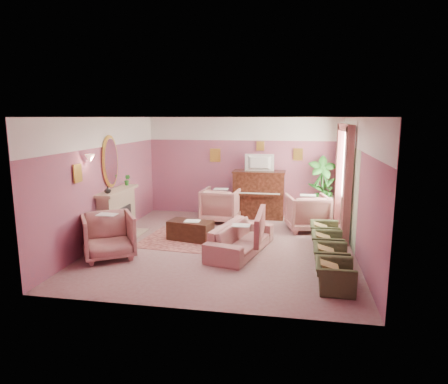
% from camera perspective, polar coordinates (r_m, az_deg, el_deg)
% --- Properties ---
extents(floor, '(5.50, 6.00, 0.01)m').
position_cam_1_polar(floor, '(8.89, 0.08, -7.71)').
color(floor, gray).
rests_on(floor, ground).
extents(ceiling, '(5.50, 6.00, 0.01)m').
position_cam_1_polar(ceiling, '(8.44, 0.09, 10.65)').
color(ceiling, white).
rests_on(ceiling, wall_back).
extents(wall_back, '(5.50, 0.02, 2.80)m').
position_cam_1_polar(wall_back, '(11.49, 2.70, 3.64)').
color(wall_back, '#805275').
rests_on(wall_back, floor).
extents(wall_front, '(5.50, 0.02, 2.80)m').
position_cam_1_polar(wall_front, '(5.68, -5.22, -3.66)').
color(wall_front, '#805275').
rests_on(wall_front, floor).
extents(wall_left, '(0.02, 6.00, 2.80)m').
position_cam_1_polar(wall_left, '(9.42, -16.63, 1.66)').
color(wall_left, '#805275').
rests_on(wall_left, floor).
extents(wall_right, '(0.02, 6.00, 2.80)m').
position_cam_1_polar(wall_right, '(8.52, 18.62, 0.63)').
color(wall_right, '#805275').
rests_on(wall_right, floor).
extents(picture_rail_band, '(5.50, 0.01, 0.65)m').
position_cam_1_polar(picture_rail_band, '(11.40, 2.74, 9.00)').
color(picture_rail_band, white).
rests_on(picture_rail_band, wall_back).
extents(stripe_panel, '(0.01, 3.00, 2.15)m').
position_cam_1_polar(stripe_panel, '(9.84, 17.34, 0.07)').
color(stripe_panel, beige).
rests_on(stripe_panel, wall_right).
extents(fireplace_surround, '(0.30, 1.40, 1.10)m').
position_cam_1_polar(fireplace_surround, '(9.69, -14.98, -3.15)').
color(fireplace_surround, tan).
rests_on(fireplace_surround, floor).
extents(fireplace_inset, '(0.18, 0.72, 0.68)m').
position_cam_1_polar(fireplace_inset, '(9.69, -14.40, -4.04)').
color(fireplace_inset, black).
rests_on(fireplace_inset, floor).
extents(fire_ember, '(0.06, 0.54, 0.10)m').
position_cam_1_polar(fire_ember, '(9.72, -14.14, -5.08)').
color(fire_ember, '#FF5E00').
rests_on(fire_ember, floor).
extents(mantel_shelf, '(0.40, 1.55, 0.07)m').
position_cam_1_polar(mantel_shelf, '(9.56, -14.99, 0.16)').
color(mantel_shelf, tan).
rests_on(mantel_shelf, fireplace_surround).
extents(hearth, '(0.55, 1.50, 0.02)m').
position_cam_1_polar(hearth, '(9.75, -13.76, -6.28)').
color(hearth, tan).
rests_on(hearth, floor).
extents(mirror_frame, '(0.04, 0.72, 1.20)m').
position_cam_1_polar(mirror_frame, '(9.53, -15.95, 4.22)').
color(mirror_frame, gold).
rests_on(mirror_frame, wall_left).
extents(mirror_glass, '(0.01, 0.60, 1.06)m').
position_cam_1_polar(mirror_glass, '(9.52, -15.81, 4.22)').
color(mirror_glass, white).
rests_on(mirror_glass, wall_left).
extents(sconce_shade, '(0.20, 0.20, 0.16)m').
position_cam_1_polar(sconce_shade, '(8.54, -18.60, 4.59)').
color(sconce_shade, '#F4B895').
rests_on(sconce_shade, wall_left).
extents(piano, '(1.40, 0.60, 1.30)m').
position_cam_1_polar(piano, '(11.24, 4.98, -0.42)').
color(piano, '#3B1B10').
rests_on(piano, floor).
extents(piano_keyshelf, '(1.30, 0.12, 0.06)m').
position_cam_1_polar(piano_keyshelf, '(10.88, 4.82, -0.41)').
color(piano_keyshelf, '#3B1B10').
rests_on(piano_keyshelf, piano).
extents(piano_keys, '(1.20, 0.08, 0.02)m').
position_cam_1_polar(piano_keys, '(10.87, 4.82, -0.20)').
color(piano_keys, silver).
rests_on(piano_keys, piano).
extents(piano_top, '(1.45, 0.65, 0.04)m').
position_cam_1_polar(piano_top, '(11.13, 5.04, 2.92)').
color(piano_top, '#3B1B10').
rests_on(piano_top, piano).
extents(television, '(0.80, 0.12, 0.48)m').
position_cam_1_polar(television, '(11.04, 5.04, 4.37)').
color(television, black).
rests_on(television, piano).
extents(print_back_left, '(0.30, 0.03, 0.38)m').
position_cam_1_polar(print_back_left, '(11.54, -1.27, 5.28)').
color(print_back_left, gold).
rests_on(print_back_left, wall_back).
extents(print_back_right, '(0.26, 0.03, 0.34)m').
position_cam_1_polar(print_back_right, '(11.31, 10.53, 5.30)').
color(print_back_right, gold).
rests_on(print_back_right, wall_back).
extents(print_back_mid, '(0.22, 0.03, 0.26)m').
position_cam_1_polar(print_back_mid, '(11.34, 5.22, 6.56)').
color(print_back_mid, gold).
rests_on(print_back_mid, wall_back).
extents(print_left_wall, '(0.03, 0.28, 0.36)m').
position_cam_1_polar(print_left_wall, '(8.32, -20.18, 2.53)').
color(print_left_wall, gold).
rests_on(print_left_wall, wall_left).
extents(window_blind, '(0.03, 1.40, 1.80)m').
position_cam_1_polar(window_blind, '(9.99, 17.17, 3.86)').
color(window_blind, silver).
rests_on(window_blind, wall_right).
extents(curtain_left, '(0.16, 0.34, 2.60)m').
position_cam_1_polar(curtain_left, '(9.13, 17.21, 0.72)').
color(curtain_left, '#904A4C').
rests_on(curtain_left, floor).
extents(curtain_right, '(0.16, 0.34, 2.60)m').
position_cam_1_polar(curtain_right, '(10.94, 16.07, 2.35)').
color(curtain_right, '#904A4C').
rests_on(curtain_right, floor).
extents(pelmet, '(0.16, 2.20, 0.16)m').
position_cam_1_polar(pelmet, '(9.93, 16.98, 8.81)').
color(pelmet, '#904A4C').
rests_on(pelmet, wall_right).
extents(mantel_plant, '(0.16, 0.16, 0.28)m').
position_cam_1_polar(mantel_plant, '(10.02, -13.66, 1.68)').
color(mantel_plant, '#287925').
rests_on(mantel_plant, mantel_shelf).
extents(mantel_vase, '(0.16, 0.16, 0.16)m').
position_cam_1_polar(mantel_vase, '(9.10, -16.28, 0.28)').
color(mantel_vase, white).
rests_on(mantel_vase, mantel_shelf).
extents(area_rug, '(2.65, 2.02, 0.01)m').
position_cam_1_polar(area_rug, '(9.31, -3.71, -6.84)').
color(area_rug, '#9F5854').
rests_on(area_rug, floor).
extents(coffee_table, '(1.08, 0.69, 0.45)m').
position_cam_1_polar(coffee_table, '(9.28, -4.81, -5.50)').
color(coffee_table, black).
rests_on(coffee_table, floor).
extents(table_paper, '(0.35, 0.28, 0.01)m').
position_cam_1_polar(table_paper, '(9.21, -4.54, -4.14)').
color(table_paper, white).
rests_on(table_paper, coffee_table).
extents(sofa, '(0.68, 2.03, 0.82)m').
position_cam_1_polar(sofa, '(8.40, 2.40, -5.90)').
color(sofa, tan).
rests_on(sofa, floor).
extents(sofa_throw, '(0.10, 1.54, 0.56)m').
position_cam_1_polar(sofa_throw, '(8.30, 5.16, -4.76)').
color(sofa_throw, '#904A4C').
rests_on(sofa_throw, sofa).
extents(floral_armchair_left, '(0.96, 0.96, 1.00)m').
position_cam_1_polar(floral_armchair_left, '(10.82, -0.45, -1.61)').
color(floral_armchair_left, tan).
rests_on(floral_armchair_left, floor).
extents(floral_armchair_right, '(0.96, 0.96, 1.00)m').
position_cam_1_polar(floral_armchair_right, '(10.18, 11.82, -2.63)').
color(floral_armchair_right, tan).
rests_on(floral_armchair_right, floor).
extents(floral_armchair_front, '(0.96, 0.96, 1.00)m').
position_cam_1_polar(floral_armchair_front, '(8.38, -16.24, -5.71)').
color(floral_armchair_front, tan).
rests_on(floral_armchair_front, floor).
extents(olive_chair_a, '(0.52, 0.74, 0.64)m').
position_cam_1_polar(olive_chair_a, '(6.89, 15.55, -10.87)').
color(olive_chair_a, '#3E4829').
rests_on(olive_chair_a, floor).
extents(olive_chair_b, '(0.52, 0.74, 0.64)m').
position_cam_1_polar(olive_chair_b, '(7.66, 14.99, -8.64)').
color(olive_chair_b, '#3E4829').
rests_on(olive_chair_b, floor).
extents(olive_chair_c, '(0.52, 0.74, 0.64)m').
position_cam_1_polar(olive_chair_c, '(8.43, 14.54, -6.81)').
color(olive_chair_c, '#3E4829').
rests_on(olive_chair_c, floor).
extents(olive_chair_d, '(0.52, 0.74, 0.64)m').
position_cam_1_polar(olive_chair_d, '(9.22, 14.17, -5.30)').
color(olive_chair_d, '#3E4829').
rests_on(olive_chair_d, floor).
extents(side_table, '(0.52, 0.52, 0.70)m').
position_cam_1_polar(side_table, '(11.25, 14.11, -2.26)').
color(side_table, silver).
rests_on(side_table, floor).
extents(side_plant_big, '(0.30, 0.30, 0.34)m').
position_cam_1_polar(side_plant_big, '(11.15, 14.24, 0.35)').
color(side_plant_big, '#287925').
rests_on(side_plant_big, side_table).
extents(side_plant_small, '(0.16, 0.16, 0.28)m').
position_cam_1_polar(side_plant_small, '(11.06, 14.88, 0.08)').
color(side_plant_small, '#287925').
rests_on(side_plant_small, side_table).
extents(palm_pot, '(0.34, 0.34, 0.34)m').
position_cam_1_polar(palm_pot, '(11.22, 13.61, -3.22)').
color(palm_pot, '#B03F2F').
rests_on(palm_pot, floor).
extents(palm_plant, '(0.76, 0.76, 1.44)m').
position_cam_1_polar(palm_plant, '(11.04, 13.81, 1.27)').
color(palm_plant, '#287925').
rests_on(palm_plant, palm_pot).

